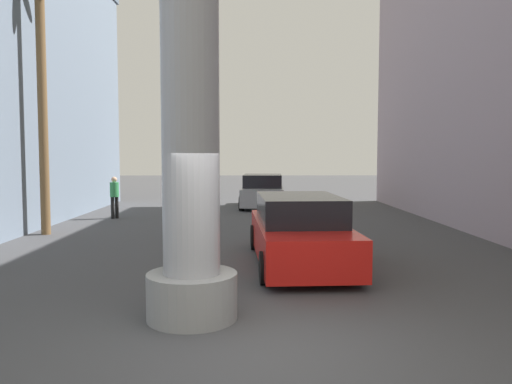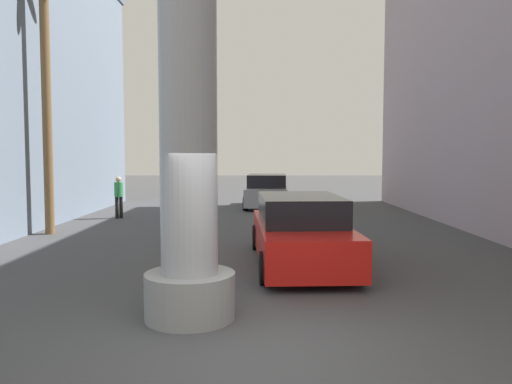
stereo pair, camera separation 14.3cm
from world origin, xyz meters
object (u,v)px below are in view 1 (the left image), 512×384
(pedestrian_far_left, at_px, (114,194))
(car_far, at_px, (263,192))
(street_lamp, at_px, (505,84))
(neon_sign_pole, at_px, (190,19))
(car_lead, at_px, (299,232))
(palm_tree_mid_left, at_px, (41,60))
(traffic_light_mast, at_px, (37,71))

(pedestrian_far_left, bearing_deg, car_far, 35.34)
(pedestrian_far_left, bearing_deg, street_lamp, -32.13)
(street_lamp, bearing_deg, neon_sign_pole, -145.83)
(car_far, bearing_deg, neon_sign_pole, -95.33)
(car_lead, xyz_separation_m, car_far, (-0.47, 12.45, -0.00))
(car_far, bearing_deg, pedestrian_far_left, -144.66)
(palm_tree_mid_left, bearing_deg, car_far, 49.06)
(street_lamp, distance_m, car_far, 13.19)
(car_far, relative_size, pedestrian_far_left, 2.70)
(car_far, distance_m, pedestrian_far_left, 7.25)
(car_lead, relative_size, palm_tree_mid_left, 0.61)
(street_lamp, distance_m, car_lead, 6.28)
(neon_sign_pole, distance_m, street_lamp, 8.61)
(traffic_light_mast, distance_m, car_far, 13.91)
(neon_sign_pole, bearing_deg, palm_tree_mid_left, 123.84)
(neon_sign_pole, distance_m, pedestrian_far_left, 13.31)
(neon_sign_pole, xyz_separation_m, car_lead, (1.99, 3.81, -3.70))
(car_lead, bearing_deg, car_far, 92.18)
(neon_sign_pole, relative_size, street_lamp, 1.49)
(traffic_light_mast, relative_size, car_far, 1.39)
(street_lamp, height_order, car_far, street_lamp)
(traffic_light_mast, bearing_deg, car_far, 66.30)
(pedestrian_far_left, bearing_deg, car_lead, -52.30)
(neon_sign_pole, bearing_deg, traffic_light_mast, 134.44)
(neon_sign_pole, distance_m, car_far, 16.75)
(pedestrian_far_left, bearing_deg, traffic_light_mast, -86.40)
(palm_tree_mid_left, bearing_deg, street_lamp, -14.87)
(neon_sign_pole, height_order, palm_tree_mid_left, neon_sign_pole)
(neon_sign_pole, bearing_deg, pedestrian_far_left, 110.00)
(car_lead, relative_size, pedestrian_far_left, 3.18)
(car_far, bearing_deg, palm_tree_mid_left, -130.94)
(neon_sign_pole, relative_size, car_lead, 1.97)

